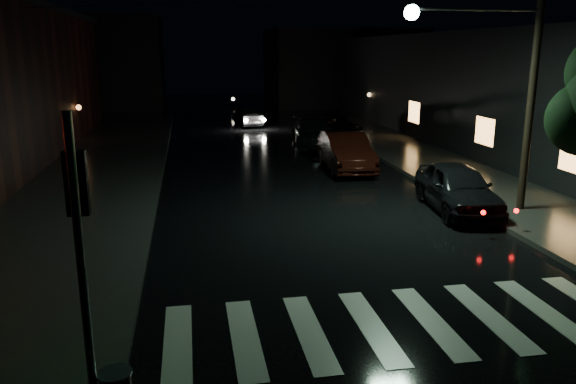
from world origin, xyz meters
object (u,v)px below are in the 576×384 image
parked_car_a (457,188)px  oncoming_car (247,116)px  parked_car_c (313,132)px  parked_car_b (346,152)px  parked_car_d (335,127)px

parked_car_a → oncoming_car: (-4.45, 22.23, -0.12)m
parked_car_a → parked_car_c: size_ratio=0.88×
parked_car_b → parked_car_d: 8.94m
parked_car_c → parked_car_d: bearing=57.6°
parked_car_b → parked_car_a: bearing=-72.0°
parked_car_b → oncoming_car: 15.66m
parked_car_a → parked_car_b: 7.04m
parked_car_b → oncoming_car: bearing=103.0°
parked_car_b → parked_car_c: 6.48m
parked_car_a → parked_car_c: (-1.80, 13.29, -0.03)m
oncoming_car → parked_car_d: bearing=117.1°
parked_car_a → parked_car_d: 15.56m
parked_car_b → parked_car_d: (1.80, 8.75, -0.09)m
parked_car_a → parked_car_c: parked_car_a is taller
parked_car_a → parked_car_d: parked_car_a is taller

